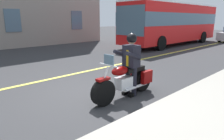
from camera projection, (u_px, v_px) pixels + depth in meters
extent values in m
plane|color=#333335|center=(88.00, 92.00, 6.01)|extent=(80.00, 80.00, 0.00)
cube|color=#E5DB4C|center=(55.00, 78.00, 7.41)|extent=(60.00, 0.16, 0.01)
cylinder|color=black|center=(103.00, 93.00, 5.01)|extent=(0.66, 0.21, 0.66)
cylinder|color=black|center=(142.00, 80.00, 6.07)|extent=(0.66, 0.21, 0.66)
cube|color=silver|center=(125.00, 82.00, 5.54)|extent=(0.56, 0.29, 0.32)
ellipsoid|color=#720505|center=(120.00, 71.00, 5.31)|extent=(0.56, 0.29, 0.24)
cube|color=black|center=(133.00, 69.00, 5.70)|extent=(0.70, 0.29, 0.12)
cube|color=#720505|center=(147.00, 77.00, 5.85)|extent=(0.40, 0.12, 0.36)
cube|color=#720505|center=(135.00, 74.00, 6.15)|extent=(0.40, 0.12, 0.36)
cylinder|color=silver|center=(104.00, 82.00, 4.96)|extent=(0.35, 0.05, 0.76)
cylinder|color=silver|center=(108.00, 65.00, 4.97)|extent=(0.04, 0.60, 0.04)
cube|color=#720505|center=(103.00, 79.00, 4.93)|extent=(0.36, 0.16, 0.06)
cylinder|color=silver|center=(136.00, 87.00, 5.67)|extent=(0.90, 0.09, 0.08)
cube|color=slate|center=(109.00, 60.00, 4.96)|extent=(0.04, 0.32, 0.28)
cylinder|color=black|center=(134.00, 81.00, 5.62)|extent=(0.14, 0.14, 0.84)
cube|color=black|center=(132.00, 94.00, 5.67)|extent=(0.26, 0.11, 0.10)
cylinder|color=black|center=(128.00, 80.00, 5.79)|extent=(0.14, 0.14, 0.84)
cube|color=black|center=(126.00, 92.00, 5.84)|extent=(0.26, 0.11, 0.10)
cube|color=black|center=(131.00, 56.00, 5.54)|extent=(0.32, 0.40, 0.60)
cube|color=#B28C14|center=(127.00, 58.00, 5.44)|extent=(0.02, 0.07, 0.44)
cylinder|color=black|center=(133.00, 56.00, 5.25)|extent=(0.55, 0.11, 0.28)
cylinder|color=black|center=(121.00, 54.00, 5.55)|extent=(0.55, 0.11, 0.28)
sphere|color=tan|center=(132.00, 40.00, 5.43)|extent=(0.22, 0.22, 0.22)
sphere|color=black|center=(132.00, 38.00, 5.42)|extent=(0.28, 0.28, 0.28)
cube|color=red|center=(173.00, 23.00, 16.76)|extent=(11.00, 2.50, 2.85)
cube|color=slate|center=(174.00, 19.00, 16.68)|extent=(11.04, 2.52, 0.90)
cube|color=slate|center=(130.00, 21.00, 13.02)|extent=(0.06, 2.40, 1.90)
cube|color=white|center=(175.00, 4.00, 16.40)|extent=(11.00, 2.50, 0.10)
cylinder|color=black|center=(161.00, 43.00, 13.82)|extent=(1.00, 0.30, 1.00)
cylinder|color=black|center=(134.00, 41.00, 15.50)|extent=(1.00, 0.30, 1.00)
cylinder|color=black|center=(203.00, 37.00, 18.39)|extent=(1.00, 0.30, 1.00)
cylinder|color=black|center=(178.00, 36.00, 20.06)|extent=(1.00, 0.30, 1.00)
cylinder|color=black|center=(220.00, 39.00, 19.03)|extent=(0.64, 0.22, 0.64)
cube|color=slate|center=(77.00, 20.00, 18.00)|extent=(1.10, 0.06, 1.60)
cube|color=slate|center=(13.00, 20.00, 14.36)|extent=(1.10, 0.06, 1.60)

